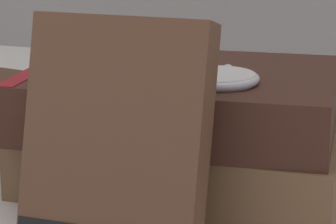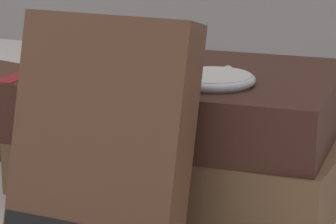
{
  "view_description": "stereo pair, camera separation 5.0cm",
  "coord_description": "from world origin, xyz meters",
  "px_view_note": "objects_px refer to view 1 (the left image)",
  "views": [
    {
      "loc": [
        0.18,
        -0.41,
        0.18
      ],
      "look_at": [
        0.03,
        0.04,
        0.05
      ],
      "focal_mm": 85.0,
      "sensor_mm": 36.0,
      "label": 1
    },
    {
      "loc": [
        0.23,
        -0.39,
        0.18
      ],
      "look_at": [
        0.03,
        0.04,
        0.05
      ],
      "focal_mm": 85.0,
      "sensor_mm": 36.0,
      "label": 2
    }
  ],
  "objects_px": {
    "book_flat_top": "(174,98)",
    "pocket_watch": "(217,78)",
    "reading_glasses": "(127,119)",
    "book_leaning_front": "(116,142)",
    "book_flat_bottom": "(186,151)"
  },
  "relations": [
    {
      "from": "book_flat_top",
      "to": "pocket_watch",
      "type": "bearing_deg",
      "value": -41.91
    },
    {
      "from": "book_flat_top",
      "to": "reading_glasses",
      "type": "bearing_deg",
      "value": 118.45
    },
    {
      "from": "book_leaning_front",
      "to": "reading_glasses",
      "type": "distance_m",
      "value": 0.24
    },
    {
      "from": "book_flat_bottom",
      "to": "pocket_watch",
      "type": "height_order",
      "value": "pocket_watch"
    },
    {
      "from": "pocket_watch",
      "to": "reading_glasses",
      "type": "distance_m",
      "value": 0.21
    },
    {
      "from": "pocket_watch",
      "to": "book_flat_top",
      "type": "bearing_deg",
      "value": 143.23
    },
    {
      "from": "pocket_watch",
      "to": "book_flat_bottom",
      "type": "bearing_deg",
      "value": 129.98
    },
    {
      "from": "book_leaning_front",
      "to": "reading_glasses",
      "type": "bearing_deg",
      "value": 110.58
    },
    {
      "from": "pocket_watch",
      "to": "reading_glasses",
      "type": "bearing_deg",
      "value": 128.06
    },
    {
      "from": "book_flat_top",
      "to": "reading_glasses",
      "type": "xyz_separation_m",
      "value": [
        -0.08,
        0.12,
        -0.06
      ]
    },
    {
      "from": "book_flat_bottom",
      "to": "book_leaning_front",
      "type": "distance_m",
      "value": 0.11
    },
    {
      "from": "book_flat_top",
      "to": "book_flat_bottom",
      "type": "bearing_deg",
      "value": 57.66
    },
    {
      "from": "book_flat_bottom",
      "to": "book_leaning_front",
      "type": "height_order",
      "value": "book_leaning_front"
    },
    {
      "from": "book_leaning_front",
      "to": "book_flat_top",
      "type": "bearing_deg",
      "value": 90.42
    },
    {
      "from": "book_flat_bottom",
      "to": "book_leaning_front",
      "type": "relative_size",
      "value": 1.64
    }
  ]
}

